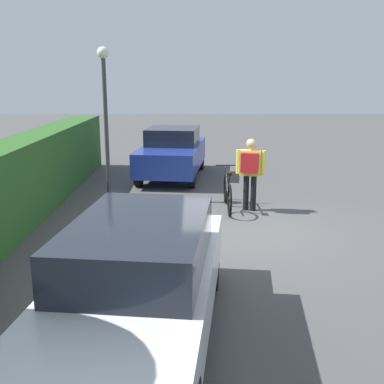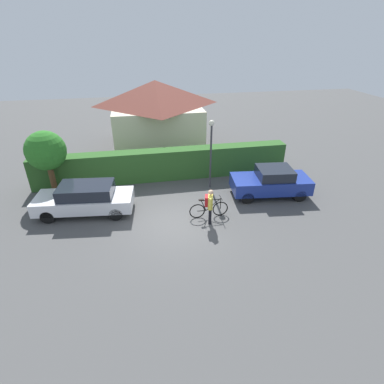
{
  "view_description": "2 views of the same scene",
  "coord_description": "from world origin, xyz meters",
  "px_view_note": "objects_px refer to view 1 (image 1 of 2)",
  "views": [
    {
      "loc": [
        -8.91,
        1.07,
        3.04
      ],
      "look_at": [
        0.27,
        1.07,
        0.74
      ],
      "focal_mm": 43.32,
      "sensor_mm": 36.0,
      "label": 1
    },
    {
      "loc": [
        -1.39,
        -11.08,
        7.63
      ],
      "look_at": [
        0.89,
        0.85,
        1.04
      ],
      "focal_mm": 28.01,
      "sensor_mm": 36.0,
      "label": 2
    }
  ],
  "objects_px": {
    "parked_car_far": "(172,152)",
    "bicycle": "(228,193)",
    "parked_car_near": "(139,280)",
    "street_lamp": "(105,102)",
    "person_rider": "(250,168)"
  },
  "relations": [
    {
      "from": "bicycle",
      "to": "street_lamp",
      "type": "distance_m",
      "value": 3.63
    },
    {
      "from": "person_rider",
      "to": "parked_car_near",
      "type": "bearing_deg",
      "value": 160.47
    },
    {
      "from": "person_rider",
      "to": "parked_car_far",
      "type": "bearing_deg",
      "value": 27.45
    },
    {
      "from": "parked_car_near",
      "to": "street_lamp",
      "type": "xyz_separation_m",
      "value": [
        6.33,
        1.47,
        1.68
      ]
    },
    {
      "from": "parked_car_near",
      "to": "bicycle",
      "type": "bearing_deg",
      "value": -14.49
    },
    {
      "from": "parked_car_far",
      "to": "street_lamp",
      "type": "relative_size",
      "value": 1.1
    },
    {
      "from": "parked_car_far",
      "to": "street_lamp",
      "type": "xyz_separation_m",
      "value": [
        -2.86,
        1.47,
        1.68
      ]
    },
    {
      "from": "parked_car_far",
      "to": "street_lamp",
      "type": "bearing_deg",
      "value": 152.78
    },
    {
      "from": "parked_car_near",
      "to": "person_rider",
      "type": "height_order",
      "value": "person_rider"
    },
    {
      "from": "parked_car_far",
      "to": "bicycle",
      "type": "relative_size",
      "value": 2.25
    },
    {
      "from": "bicycle",
      "to": "person_rider",
      "type": "relative_size",
      "value": 1.09
    },
    {
      "from": "parked_car_far",
      "to": "bicycle",
      "type": "distance_m",
      "value": 3.92
    },
    {
      "from": "parked_car_far",
      "to": "parked_car_near",
      "type": "bearing_deg",
      "value": -179.99
    },
    {
      "from": "parked_car_near",
      "to": "parked_car_far",
      "type": "distance_m",
      "value": 9.18
    },
    {
      "from": "bicycle",
      "to": "person_rider",
      "type": "height_order",
      "value": "person_rider"
    }
  ]
}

